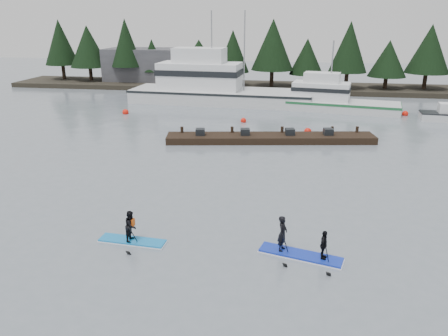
# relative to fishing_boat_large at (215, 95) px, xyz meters

# --- Properties ---
(ground) EXTENTS (160.00, 160.00, 0.00)m
(ground) POSITION_rel_fishing_boat_large_xyz_m (5.10, -31.45, -0.87)
(ground) COLOR slate
(ground) RESTS_ON ground
(far_shore) EXTENTS (70.00, 8.00, 0.60)m
(far_shore) POSITION_rel_fishing_boat_large_xyz_m (5.10, 10.55, -0.57)
(far_shore) COLOR #2D281E
(far_shore) RESTS_ON ground
(treeline) EXTENTS (60.00, 4.00, 8.00)m
(treeline) POSITION_rel_fishing_boat_large_xyz_m (5.10, 10.55, -0.87)
(treeline) COLOR black
(treeline) RESTS_ON ground
(waterfront_building) EXTENTS (18.00, 6.00, 5.00)m
(waterfront_building) POSITION_rel_fishing_boat_large_xyz_m (-8.90, 12.55, 1.63)
(waterfront_building) COLOR #4C4C51
(waterfront_building) RESTS_ON ground
(fishing_boat_large) EXTENTS (20.55, 6.86, 11.13)m
(fishing_boat_large) POSITION_rel_fishing_boat_large_xyz_m (0.00, 0.00, 0.00)
(fishing_boat_large) COLOR silver
(fishing_boat_large) RESTS_ON ground
(fishing_boat_medium) EXTENTS (13.23, 5.81, 7.85)m
(fishing_boat_medium) POSITION_rel_fishing_boat_large_xyz_m (12.74, -2.27, -0.33)
(fishing_boat_medium) COLOR silver
(fishing_boat_medium) RESTS_ON ground
(floating_dock) EXTENTS (16.34, 4.81, 0.54)m
(floating_dock) POSITION_rel_fishing_boat_large_xyz_m (7.19, -15.49, -0.60)
(floating_dock) COLOR black
(floating_dock) RESTS_ON ground
(buoy_c) EXTENTS (0.60, 0.60, 0.60)m
(buoy_c) POSITION_rel_fishing_boat_large_xyz_m (19.81, -3.79, -0.87)
(buoy_c) COLOR red
(buoy_c) RESTS_ON ground
(buoy_d) EXTENTS (0.62, 0.62, 0.62)m
(buoy_d) POSITION_rel_fishing_boat_large_xyz_m (10.13, -12.52, -0.87)
(buoy_d) COLOR red
(buoy_d) RESTS_ON ground
(buoy_a) EXTENTS (0.62, 0.62, 0.62)m
(buoy_a) POSITION_rel_fishing_boat_large_xyz_m (-7.85, -7.54, -0.87)
(buoy_a) COLOR red
(buoy_a) RESTS_ON ground
(buoy_b) EXTENTS (0.52, 0.52, 0.52)m
(buoy_b) POSITION_rel_fishing_boat_large_xyz_m (4.31, -9.23, -0.87)
(buoy_b) COLOR red
(buoy_b) RESTS_ON ground
(paddleboard_solo) EXTENTS (2.96, 1.14, 1.91)m
(paddleboard_solo) POSITION_rel_fishing_boat_large_xyz_m (2.22, -32.66, -0.30)
(paddleboard_solo) COLOR #1475BE
(paddleboard_solo) RESTS_ON ground
(paddleboard_duo) EXTENTS (3.48, 1.72, 2.12)m
(paddleboard_duo) POSITION_rel_fishing_boat_large_xyz_m (9.44, -32.70, -0.33)
(paddleboard_duo) COLOR #122BAE
(paddleboard_duo) RESTS_ON ground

